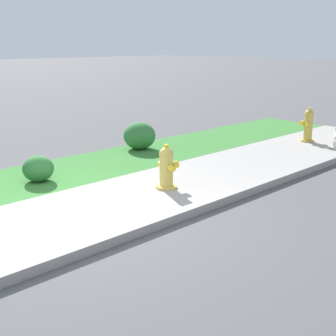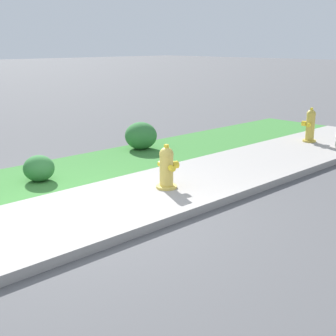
% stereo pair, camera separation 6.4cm
% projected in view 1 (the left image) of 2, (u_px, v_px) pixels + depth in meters
% --- Properties ---
extents(ground_plane, '(120.00, 120.00, 0.00)m').
position_uv_depth(ground_plane, '(70.00, 216.00, 6.22)').
color(ground_plane, '#515154').
extents(sidewalk_pavement, '(18.00, 2.04, 0.01)m').
position_uv_depth(sidewalk_pavement, '(70.00, 216.00, 6.22)').
color(sidewalk_pavement, '#9E9993').
rests_on(sidewalk_pavement, ground).
extents(grass_verge, '(18.00, 1.90, 0.01)m').
position_uv_depth(grass_verge, '(2.00, 185.00, 7.57)').
color(grass_verge, '#387A33').
rests_on(grass_verge, ground).
extents(street_curb, '(18.00, 0.16, 0.12)m').
position_uv_depth(street_curb, '(123.00, 235.00, 5.45)').
color(street_curb, '#9E9993').
rests_on(street_curb, ground).
extents(fire_hydrant_by_grass_verge, '(0.39, 0.36, 0.80)m').
position_uv_depth(fire_hydrant_by_grass_verge, '(308.00, 125.00, 10.82)').
color(fire_hydrant_by_grass_verge, gold).
rests_on(fire_hydrant_by_grass_verge, ground).
extents(fire_hydrant_near_corner, '(0.38, 0.40, 0.71)m').
position_uv_depth(fire_hydrant_near_corner, '(167.00, 168.00, 7.32)').
color(fire_hydrant_near_corner, gold).
rests_on(fire_hydrant_near_corner, ground).
extents(shrub_bush_far_verge, '(0.69, 0.69, 0.59)m').
position_uv_depth(shrub_bush_far_verge, '(140.00, 136.00, 10.09)').
color(shrub_bush_far_verge, '#337538').
rests_on(shrub_bush_far_verge, ground).
extents(shrub_bush_near_lamp, '(0.51, 0.51, 0.44)m').
position_uv_depth(shrub_bush_near_lamp, '(38.00, 169.00, 7.74)').
color(shrub_bush_near_lamp, '#337538').
rests_on(shrub_bush_near_lamp, ground).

